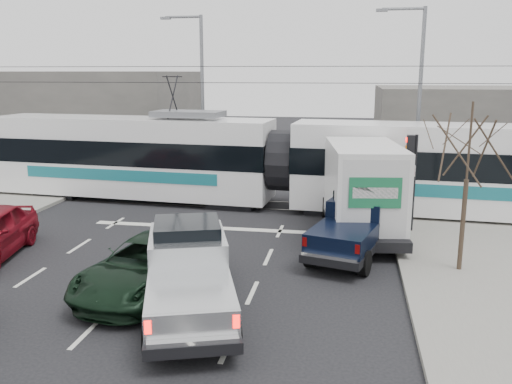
% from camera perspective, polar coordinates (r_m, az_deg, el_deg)
% --- Properties ---
extents(ground, '(120.00, 120.00, 0.00)m').
position_cam_1_polar(ground, '(15.58, -6.66, -10.07)').
color(ground, black).
rests_on(ground, ground).
extents(rails, '(60.00, 1.60, 0.03)m').
position_cam_1_polar(rails, '(24.86, -0.18, -1.33)').
color(rails, '#33302D').
rests_on(rails, ground).
extents(building_left, '(14.00, 10.00, 6.00)m').
position_cam_1_polar(building_left, '(40.24, -17.26, 7.74)').
color(building_left, slate).
rests_on(building_left, ground).
extents(building_right, '(12.00, 10.00, 5.00)m').
position_cam_1_polar(building_right, '(38.73, 21.55, 6.52)').
color(building_right, slate).
rests_on(building_right, ground).
extents(bare_tree, '(2.40, 2.40, 5.00)m').
position_cam_1_polar(bare_tree, '(16.77, 21.52, 4.21)').
color(bare_tree, '#47382B').
rests_on(bare_tree, ground).
extents(traffic_signal, '(0.44, 0.44, 3.60)m').
position_cam_1_polar(traffic_signal, '(20.65, 16.06, 3.05)').
color(traffic_signal, black).
rests_on(traffic_signal, ground).
extents(street_lamp_near, '(2.38, 0.25, 9.00)m').
position_cam_1_polar(street_lamp_near, '(27.96, 16.49, 10.27)').
color(street_lamp_near, slate).
rests_on(street_lamp_near, ground).
extents(street_lamp_far, '(2.38, 0.25, 9.00)m').
position_cam_1_polar(street_lamp_far, '(30.94, -6.01, 10.88)').
color(street_lamp_far, slate).
rests_on(street_lamp_far, ground).
extents(catenary, '(60.00, 0.20, 7.00)m').
position_cam_1_polar(catenary, '(24.23, -0.18, 7.59)').
color(catenary, black).
rests_on(catenary, ground).
extents(tram, '(28.34, 4.91, 5.76)m').
position_cam_1_polar(tram, '(24.11, 2.69, 3.15)').
color(tram, white).
rests_on(tram, ground).
extents(silver_pickup, '(3.70, 6.16, 2.12)m').
position_cam_1_polar(silver_pickup, '(13.98, -7.12, -8.14)').
color(silver_pickup, black).
rests_on(silver_pickup, ground).
extents(box_truck, '(3.26, 7.17, 3.46)m').
position_cam_1_polar(box_truck, '(20.44, 10.95, 0.28)').
color(box_truck, black).
rests_on(box_truck, ground).
extents(navy_pickup, '(3.11, 5.27, 2.09)m').
position_cam_1_polar(navy_pickup, '(18.35, 10.40, -3.28)').
color(navy_pickup, black).
rests_on(navy_pickup, ground).
extents(green_car, '(3.26, 5.67, 1.49)m').
position_cam_1_polar(green_car, '(15.39, -11.14, -7.55)').
color(green_car, black).
rests_on(green_car, ground).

